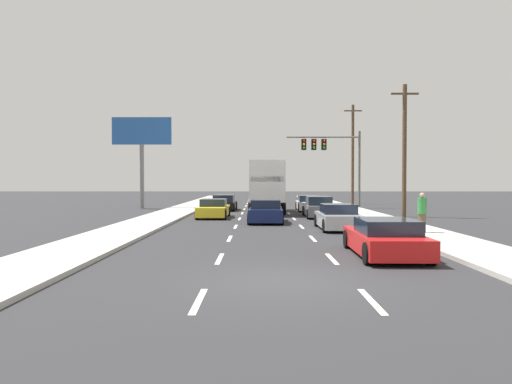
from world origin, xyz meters
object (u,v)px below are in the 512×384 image
(car_black, at_px, (224,203))
(box_truck, at_px, (267,184))
(car_gray, at_px, (319,208))
(car_silver, at_px, (338,218))
(roadside_billboard, at_px, (142,142))
(car_white, at_px, (309,204))
(pedestrian_near_corner, at_px, (422,213))
(car_red, at_px, (385,239))
(traffic_signal_mast, at_px, (326,150))
(car_yellow, at_px, (214,209))
(car_navy, at_px, (266,212))
(utility_pole_mid, at_px, (404,149))
(utility_pole_far, at_px, (353,153))

(car_black, bearing_deg, box_truck, -41.03)
(car_gray, distance_m, car_silver, 7.78)
(car_black, xyz_separation_m, roadside_billboard, (-7.22, 2.54, 5.16))
(car_gray, height_order, car_silver, car_gray)
(car_black, distance_m, car_silver, 16.20)
(car_white, bearing_deg, pedestrian_near_corner, -79.47)
(roadside_billboard, bearing_deg, car_red, -61.23)
(roadside_billboard, relative_size, pedestrian_near_corner, 4.56)
(car_silver, relative_size, traffic_signal_mast, 0.61)
(car_red, bearing_deg, car_yellow, 114.08)
(car_white, xyz_separation_m, roadside_billboard, (-13.97, 3.08, 5.18))
(car_gray, bearing_deg, pedestrian_near_corner, -72.87)
(car_silver, height_order, car_red, car_silver)
(car_red, relative_size, traffic_signal_mast, 0.66)
(car_red, distance_m, pedestrian_near_corner, 6.44)
(car_silver, xyz_separation_m, roadside_billboard, (-13.86, 17.31, 5.17))
(box_truck, xyz_separation_m, car_red, (3.37, -19.95, -1.56))
(box_truck, bearing_deg, car_navy, -91.44)
(car_black, bearing_deg, car_red, -73.59)
(box_truck, xyz_separation_m, car_navy, (-0.20, -8.08, -1.52))
(car_navy, relative_size, car_white, 0.98)
(car_yellow, relative_size, car_white, 0.97)
(car_gray, height_order, car_red, car_gray)
(car_navy, height_order, utility_pole_mid, utility_pole_mid)
(utility_pole_mid, bearing_deg, pedestrian_near_corner, -103.26)
(car_white, distance_m, utility_pole_mid, 9.23)
(car_silver, xyz_separation_m, utility_pole_far, (5.69, 24.86, 4.61))
(roadside_billboard, bearing_deg, car_navy, -52.51)
(car_silver, relative_size, utility_pole_far, 0.41)
(roadside_billboard, xyz_separation_m, pedestrian_near_corner, (17.08, -19.81, -4.74))
(car_silver, distance_m, car_red, 8.11)
(car_gray, bearing_deg, box_truck, 129.23)
(box_truck, bearing_deg, traffic_signal_mast, 50.94)
(car_silver, bearing_deg, car_black, 114.18)
(traffic_signal_mast, height_order, roadside_billboard, roadside_billboard)
(car_gray, xyz_separation_m, roadside_billboard, (-13.91, 9.53, 5.12))
(car_black, xyz_separation_m, utility_pole_mid, (12.33, -6.77, 3.90))
(car_black, distance_m, traffic_signal_mast, 10.43)
(car_yellow, bearing_deg, roadside_billboard, 125.18)
(car_red, relative_size, utility_pole_mid, 0.51)
(car_black, relative_size, car_yellow, 0.99)
(utility_pole_mid, bearing_deg, car_navy, -155.16)
(pedestrian_near_corner, bearing_deg, traffic_signal_mast, 93.21)
(car_navy, height_order, car_white, car_navy)
(car_silver, bearing_deg, car_red, -89.27)
(car_silver, bearing_deg, car_gray, 89.62)
(utility_pole_far, bearing_deg, box_truck, -124.52)
(utility_pole_far, bearing_deg, utility_pole_mid, -90.00)
(utility_pole_mid, bearing_deg, utility_pole_far, 90.00)
(utility_pole_mid, bearing_deg, roadside_billboard, 154.54)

